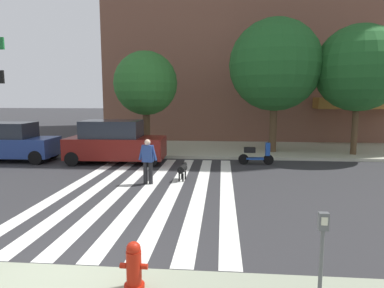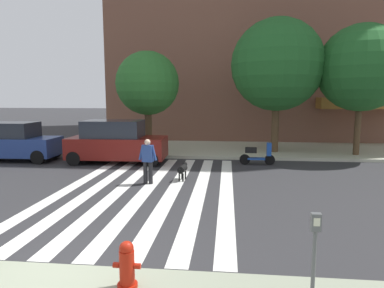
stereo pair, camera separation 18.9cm
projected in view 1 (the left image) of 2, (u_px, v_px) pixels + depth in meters
ground_plane at (140, 188)px, 11.75m from camera, size 160.00×160.00×0.00m
sidewalk_far at (175, 148)px, 20.32m from camera, size 80.00×6.00×0.15m
crosswalk_stripes at (149, 188)px, 11.72m from camera, size 5.85×10.81×0.01m
fire_hydrant at (134, 266)px, 5.31m from camera, size 0.44×0.32×0.76m
parking_meter_curbside at (322, 245)px, 4.89m from camera, size 0.14×0.11×1.36m
parked_car_near_curb at (7, 142)px, 16.66m from camera, size 4.66×1.97×1.90m
parked_car_behind_first at (115, 142)px, 16.18m from camera, size 4.63×2.14×2.03m
parked_scooter at (256, 154)px, 15.79m from camera, size 1.63×0.50×1.11m
street_tree_nearest at (146, 84)px, 18.41m from camera, size 3.46×3.46×5.46m
street_tree_middle at (275, 65)px, 18.03m from camera, size 4.89×4.89×7.12m
street_tree_further at (359, 68)px, 17.21m from camera, size 4.38×4.38×6.63m
pedestrian_dog_walker at (148, 159)px, 12.21m from camera, size 0.71×0.28×1.64m
dog_on_leash at (183, 169)px, 12.83m from camera, size 0.33×0.97×0.65m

